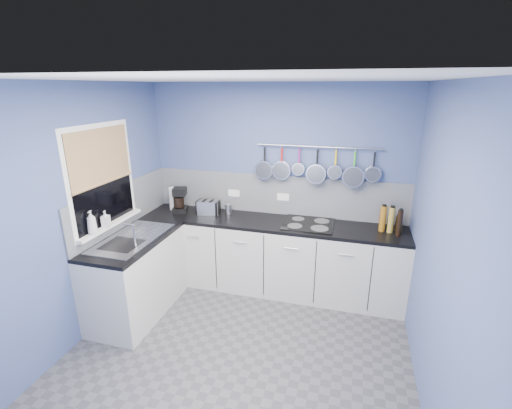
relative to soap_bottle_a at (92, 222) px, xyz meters
The scene contains 42 objects.
floor 1.93m from the soap_bottle_a, ahead, with size 3.20×3.00×0.02m, color #47474C.
ceiling 2.03m from the soap_bottle_a, ahead, with size 3.20×3.00×0.02m, color white.
wall_back 2.15m from the soap_bottle_a, 44.55° to the left, with size 3.20×0.02×2.50m, color #415182.
wall_front 2.15m from the soap_bottle_a, 44.70° to the right, with size 3.20×0.02×2.50m, color #415182.
wall_left 0.11m from the soap_bottle_a, behind, with size 0.02×3.00×2.50m, color #415182.
wall_right 3.14m from the soap_bottle_a, ahead, with size 0.02×3.00×2.50m, color #415182.
backsplash_back 2.13m from the soap_bottle_a, 44.13° to the left, with size 3.20×0.02×0.50m, color #9A9CA2.
backsplash_left 0.60m from the soap_bottle_a, 95.56° to the left, with size 0.02×1.80×0.50m, color #9A9CA2.
cabinet_run_back 2.08m from the soap_bottle_a, 38.02° to the left, with size 3.20×0.60×0.86m, color beige.
worktop_back 1.96m from the soap_bottle_a, 38.02° to the left, with size 3.20×0.60×0.04m, color black.
cabinet_run_left 0.83m from the soap_bottle_a, 52.16° to the left, with size 0.60×1.20×0.86m, color beige.
worktop_left 0.47m from the soap_bottle_a, 52.16° to the left, with size 0.60×1.20×0.04m, color black.
window_frame 0.48m from the soap_bottle_a, 98.64° to the left, with size 0.01×1.00×1.10m, color white.
window_glass 0.48m from the soap_bottle_a, 97.69° to the left, with size 0.01×0.90×1.00m, color black.
bamboo_blind 0.67m from the soap_bottle_a, 96.17° to the left, with size 0.01×0.90×0.55m, color #A38D54.
window_sill 0.33m from the soap_bottle_a, 93.86° to the left, with size 0.10×0.98×0.03m, color white.
sink_unit 0.46m from the soap_bottle_a, 52.16° to the left, with size 0.50×0.95×0.01m, color silver.
mixer_tap 0.43m from the soap_bottle_a, 16.57° to the left, with size 0.12×0.08×0.26m, color silver, non-canonical shape.
socket_left 1.77m from the soap_bottle_a, 56.33° to the left, with size 0.15×0.01×0.09m, color white.
socket_right 2.20m from the soap_bottle_a, 42.07° to the left, with size 0.15×0.01×0.09m, color white.
pot_rail 2.57m from the soap_bottle_a, 35.46° to the left, with size 0.02×0.02×1.45m, color silver.
soap_bottle_a is the anchor object (origin of this frame).
soap_bottle_b 0.21m from the soap_bottle_a, 90.00° to the left, with size 0.08×0.08×0.17m, color white.
paper_towel 1.31m from the soap_bottle_a, 80.45° to the left, with size 0.13×0.13×0.30m, color white.
coffee_maker 1.27m from the soap_bottle_a, 75.16° to the left, with size 0.18×0.20×0.31m, color black, non-canonical shape.
toaster 1.44m from the soap_bottle_a, 60.32° to the left, with size 0.26×0.15×0.17m, color silver.
canister 1.64m from the soap_bottle_a, 53.91° to the left, with size 0.09×0.09×0.13m, color silver.
hob 2.35m from the soap_bottle_a, 31.30° to the left, with size 0.59×0.52×0.01m, color black.
pan_0 2.04m from the soap_bottle_a, 45.83° to the left, with size 0.23×0.08×0.42m, color silver, non-canonical shape.
pan_1 2.19m from the soap_bottle_a, 41.79° to the left, with size 0.23×0.05×0.42m, color silver, non-canonical shape.
pan_2 2.36m from the soap_bottle_a, 38.30° to the left, with size 0.15×0.08×0.34m, color silver, non-canonical shape.
pan_3 2.52m from the soap_bottle_a, 35.28° to the left, with size 0.23×0.10×0.42m, color silver, non-canonical shape.
pan_4 2.70m from the soap_bottle_a, 32.64° to the left, with size 0.17×0.09×0.36m, color silver, non-canonical shape.
pan_5 2.87m from the soap_bottle_a, 30.34° to the left, with size 0.25×0.09×0.44m, color silver, non-canonical shape.
pan_6 3.06m from the soap_bottle_a, 28.32° to the left, with size 0.18×0.06×0.37m, color silver, non-canonical shape.
condiment_0 3.27m from the soap_bottle_a, 23.73° to the left, with size 0.06×0.06×0.16m, color brown.
condiment_1 3.18m from the soap_bottle_a, 24.15° to the left, with size 0.07×0.07×0.17m, color #265919.
condiment_2 3.10m from the soap_bottle_a, 25.06° to the left, with size 0.05×0.05×0.22m, color #4C190C.
condiment_3 3.24m from the soap_bottle_a, 22.00° to the left, with size 0.05×0.05×0.13m, color brown.
condiment_4 3.15m from the soap_bottle_a, 22.84° to the left, with size 0.07×0.07×0.29m, color olive.
condiment_5 3.07m from the soap_bottle_a, 23.70° to the left, with size 0.07×0.07×0.29m, color #8C5914.
condiment_6 3.18m from the soap_bottle_a, 20.81° to the left, with size 0.06×0.06×0.29m, color black.
Camera 1 is at (0.92, -2.73, 2.45)m, focal length 25.12 mm.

